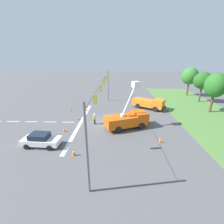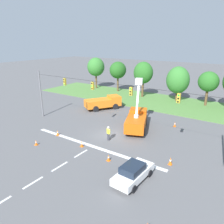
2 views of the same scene
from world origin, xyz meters
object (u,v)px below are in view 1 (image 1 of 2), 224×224
traffic_cone_foreground_left (87,109)px  traffic_cone_near_bucket (78,118)px  utility_truck_bucket_lift (127,119)px  traffic_cone_mid_left (160,140)px  tree_far_west (190,76)px  tree_centre (216,85)px  traffic_cone_foreground_right (70,109)px  traffic_cone_mid_right (73,152)px  utility_truck_support_near (149,103)px  road_worker (95,118)px  sedan_white (41,140)px  tree_west (203,81)px  traffic_cone_lane_edge_b (64,129)px

traffic_cone_foreground_left → traffic_cone_near_bucket: bearing=-7.7°
utility_truck_bucket_lift → traffic_cone_mid_left: 5.58m
tree_far_west → traffic_cone_mid_left: 28.52m
tree_centre → traffic_cone_near_bucket: tree_centre is taller
utility_truck_bucket_lift → traffic_cone_mid_left: size_ratio=9.48×
tree_far_west → traffic_cone_near_bucket: bearing=-55.0°
traffic_cone_foreground_right → traffic_cone_mid_right: (14.16, 4.60, 0.09)m
tree_centre → traffic_cone_mid_left: 17.21m
utility_truck_support_near → traffic_cone_mid_left: (13.04, -1.18, -0.81)m
traffic_cone_near_bucket → utility_truck_support_near: bearing=116.2°
road_worker → traffic_cone_mid_left: 10.12m
road_worker → traffic_cone_near_bucket: 3.48m
tree_centre → traffic_cone_near_bucket: 24.85m
tree_centre → traffic_cone_foreground_left: size_ratio=9.90×
tree_far_west → utility_truck_bucket_lift: (20.51, -17.49, -3.85)m
traffic_cone_near_bucket → traffic_cone_foreground_right: bearing=-150.2°
sedan_white → traffic_cone_near_bucket: (-7.81, 2.27, -0.45)m
tree_far_west → tree_west: bearing=1.0°
sedan_white → traffic_cone_mid_left: sedan_white is taller
tree_west → road_worker: tree_west is taller
traffic_cone_foreground_left → traffic_cone_foreground_right: 3.25m
traffic_cone_mid_right → traffic_cone_lane_edge_b: bearing=-152.6°
traffic_cone_mid_left → traffic_cone_foreground_left: bearing=-135.3°
tree_west → traffic_cone_near_bucket: (11.61, -25.61, -4.56)m
tree_far_west → traffic_cone_foreground_left: size_ratio=10.10×
traffic_cone_foreground_left → utility_truck_bucket_lift: bearing=45.5°
tree_centre → road_worker: (5.99, -20.93, -4.08)m
traffic_cone_mid_right → road_worker: bearing=172.2°
utility_truck_bucket_lift → sedan_white: bearing=-63.4°
sedan_white → tree_west: bearing=124.9°
sedan_white → traffic_cone_foreground_right: sedan_white is taller
traffic_cone_foreground_right → traffic_cone_mid_left: size_ratio=0.91×
traffic_cone_foreground_right → traffic_cone_mid_right: size_ratio=0.80×
tree_centre → traffic_cone_mid_right: size_ratio=9.07×
utility_truck_support_near → traffic_cone_mid_right: bearing=-34.5°
sedan_white → traffic_cone_mid_left: 14.07m
utility_truck_support_near → traffic_cone_near_bucket: utility_truck_support_near is taller
traffic_cone_mid_left → traffic_cone_near_bucket: bearing=-119.6°
traffic_cone_foreground_right → road_worker: bearing=42.9°
traffic_cone_foreground_left → traffic_cone_lane_edge_b: bearing=-9.1°
traffic_cone_lane_edge_b → traffic_cone_foreground_left: bearing=170.9°
traffic_cone_foreground_left → traffic_cone_near_bucket: (4.58, -0.62, -0.02)m
sedan_white → traffic_cone_lane_edge_b: (-3.57, 1.47, -0.45)m
traffic_cone_foreground_left → traffic_cone_mid_right: 14.21m
sedan_white → tree_centre: bearing=115.0°
road_worker → utility_truck_support_near: bearing=128.6°
sedan_white → traffic_cone_foreground_left: bearing=166.9°
traffic_cone_near_bucket → traffic_cone_lane_edge_b: (4.24, -0.80, -0.01)m
tree_far_west → traffic_cone_near_bucket: 31.49m
tree_centre → traffic_cone_foreground_left: (-0.12, -23.37, -4.71)m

